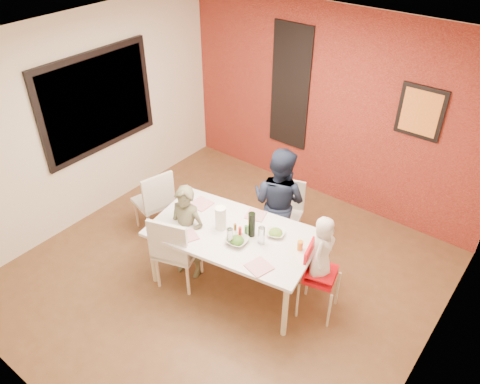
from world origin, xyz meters
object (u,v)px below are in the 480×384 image
Objects in this scene: toddler at (322,248)px; chair_left at (155,199)px; chair_far at (287,209)px; high_chair at (317,274)px; paper_towel_roll at (221,218)px; dining_table at (233,237)px; child_far at (279,202)px; wine_bottle at (252,225)px; chair_near at (174,249)px; child_near at (187,233)px.

chair_left is at bearing 80.95° from toddler.
chair_left is at bearing -164.21° from chair_far.
paper_towel_roll reaches higher than high_chair.
paper_towel_roll is at bearing -169.65° from dining_table.
child_far reaches higher than wine_bottle.
chair_left is (-1.37, 0.12, -0.17)m from dining_table.
toddler is at bearing 12.71° from dining_table.
chair_near is 1.04m from chair_left.
dining_table is 0.81m from child_far.
chair_far is at bearing -128.10° from chair_near.
toddler reaches higher than wine_bottle.
child_far is 0.87m from paper_towel_roll.
high_chair is 1.21× the size of toddler.
chair_near is at bearing 72.65° from chair_left.
chair_far is (0.04, 1.03, -0.21)m from dining_table.
dining_table is at bearing 83.37° from child_far.
chair_left is 0.77× the size of child_near.
high_chair is (1.43, 0.65, -0.02)m from chair_near.
high_chair is 3.02× the size of wine_bottle.
child_near is at bearing -101.96° from chair_near.
toddler reaches higher than chair_far.
chair_left is at bearing -50.72° from chair_near.
dining_table is 1.06m from chair_far.
child_far reaches higher than toddler.
chair_near is 0.69× the size of child_far.
chair_near is 1.17× the size of chair_far.
wine_bottle is at bearing 97.69° from child_far.
toddler is at bearing 12.39° from paper_towel_roll.
wine_bottle reaches higher than high_chair.
child_far is 4.90× the size of wine_bottle.
dining_table is 0.98m from high_chair.
paper_towel_roll is at bearing -117.43° from chair_far.
wine_bottle reaches higher than chair_near.
high_chair is at bearing 4.03° from child_near.
high_chair is 0.73× the size of child_near.
child_far is at bearing 130.56° from chair_left.
dining_table is at bearing -157.02° from wine_bottle.
high_chair is 1.17m from paper_towel_roll.
chair_left is 3.16× the size of wine_bottle.
child_far is (0.06, 0.80, 0.04)m from dining_table.
dining_table is at bearing 99.99° from chair_left.
chair_far is at bearing 79.99° from paper_towel_roll.
chair_near is (-0.49, -0.44, -0.13)m from dining_table.
chair_left reaches higher than high_chair.
chair_far is 1.15× the size of toddler.
toddler is at bearing -174.23° from chair_near.
dining_table is 0.30m from wine_bottle.
chair_near is 3.37× the size of wine_bottle.
child_near reaches higher than chair_near.
wine_bottle is (1.56, -0.04, 0.38)m from chair_left.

